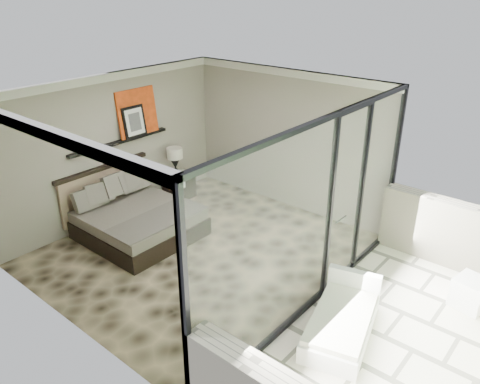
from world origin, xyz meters
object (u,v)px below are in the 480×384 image
Objects in this scene: table_lamp at (175,158)px; ottoman at (471,293)px; bed at (135,218)px; lounger at (342,321)px; nightstand at (179,185)px.

table_lamp is 6.01m from ottoman.
bed reaches higher than lounger.
nightstand is 1.27× the size of ottoman.
nightstand is 5.95m from ottoman.
ottoman is (5.36, 1.74, -0.10)m from bed.
bed is at bearing -52.25° from nightstand.
nightstand is 0.62m from table_lamp.
lounger is (-1.14, -1.69, -0.04)m from ottoman.
table_lamp is (-0.02, -0.04, 0.62)m from nightstand.
bed is 1.74m from nightstand.
lounger reaches higher than nightstand.
bed is 3.25× the size of table_lamp.
table_lamp is at bearing -178.59° from ottoman.
bed is 5.64m from ottoman.
table_lamp is at bearing 147.31° from lounger.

